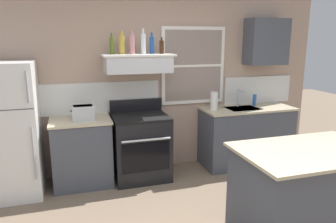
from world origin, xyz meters
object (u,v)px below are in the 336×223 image
Objects in this scene: bottle_champagne_gold_foil at (122,44)px; bottle_blue_liqueur at (152,45)px; refrigerator at (9,131)px; bottle_olive_oil_square at (112,45)px; bottle_clear_tall at (143,43)px; toaster at (83,112)px; dish_soap_bottle at (254,100)px; paper_towel_roll at (214,101)px; kitchen_island at (306,193)px; bottle_rose_pink at (132,44)px; stove_range at (141,146)px; bottle_brown_stout at (162,47)px.

bottle_blue_liqueur is (0.41, -0.00, -0.01)m from bottle_champagne_gold_foil.
bottle_olive_oil_square is (1.31, 0.14, 1.02)m from refrigerator.
bottle_olive_oil_square reaches higher than refrigerator.
bottle_clear_tall reaches higher than bottle_champagne_gold_foil.
toaster reaches higher than dish_soap_bottle.
paper_towel_roll is at bearing -0.51° from bottle_clear_tall.
bottle_olive_oil_square is at bearing -179.40° from dish_soap_bottle.
bottle_olive_oil_square is at bearing 177.00° from paper_towel_roll.
bottle_blue_liqueur reaches higher than paper_towel_roll.
kitchen_island is at bearing -85.64° from paper_towel_roll.
bottle_champagne_gold_foil is 1.57m from paper_towel_roll.
bottle_rose_pink is (0.69, 0.12, 0.86)m from toaster.
stove_range is at bearing -178.10° from paper_towel_roll.
bottle_rose_pink is 1.13× the size of paper_towel_roll.
bottle_rose_pink is 0.27m from bottle_blue_liqueur.
bottle_champagne_gold_foil is (1.44, 0.13, 1.03)m from refrigerator.
bottle_olive_oil_square is 1.26× the size of bottle_brown_stout.
paper_towel_roll is (1.20, -0.08, -0.83)m from bottle_rose_pink.
bottle_clear_tall reaches higher than stove_range.
bottle_rose_pink is 1.07× the size of bottle_blue_liqueur.
toaster is at bearing -168.55° from bottle_champagne_gold_foil.
stove_range is at bearing 124.73° from kitchen_island.
bottle_blue_liqueur is at bearing -2.94° from bottle_rose_pink.
bottle_clear_tall is 0.24× the size of kitchen_island.
toaster is 1.21m from bottle_clear_tall.
bottle_champagne_gold_foil is at bearing 177.09° from paper_towel_roll.
stove_range is 1.43m from bottle_champagne_gold_foil.
stove_range is at bearing 0.80° from refrigerator.
kitchen_island is (0.14, -1.87, -0.59)m from paper_towel_roll.
bottle_olive_oil_square is 0.98× the size of bottle_blue_liqueur.
bottle_clear_tall is 0.27m from bottle_brown_stout.
bottle_champagne_gold_foil reaches higher than refrigerator.
refrigerator is 6.22× the size of paper_towel_roll.
bottle_rose_pink is at bearing -179.40° from dish_soap_bottle.
stove_range is 0.78× the size of kitchen_island.
bottle_brown_stout is at bearing 5.92° from bottle_clear_tall.
dish_soap_bottle is at bearing 4.18° from stove_range.
paper_towel_roll is (1.89, 0.04, 0.04)m from toaster.
dish_soap_bottle is (1.54, 0.06, -0.84)m from bottle_brown_stout.
paper_towel_roll is at bearing -3.00° from bottle_olive_oil_square.
dish_soap_bottle is 2.13m from kitchen_island.
bottle_clear_tall is 0.14m from bottle_blue_liqueur.
bottle_champagne_gold_foil reaches higher than bottle_olive_oil_square.
bottle_olive_oil_square is at bearing 15.92° from toaster.
refrigerator is 5.90× the size of bottle_blue_liqueur.
bottle_olive_oil_square is 0.20× the size of kitchen_island.
bottle_brown_stout is (0.40, -0.04, -0.04)m from bottle_rose_pink.
bottle_brown_stout is 2.54m from kitchen_island.
stove_range is 1.42m from bottle_clear_tall.
bottle_clear_tall reaches higher than bottle_blue_liqueur.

